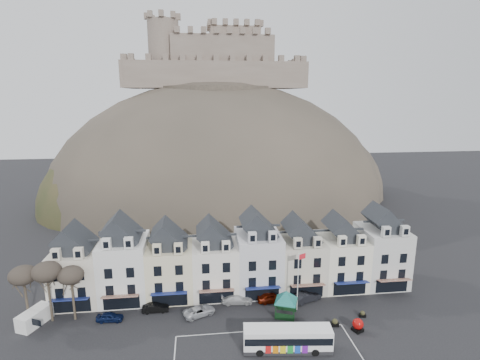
% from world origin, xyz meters
% --- Properties ---
extents(ground, '(300.00, 300.00, 0.00)m').
position_xyz_m(ground, '(0.00, 0.00, 0.00)').
color(ground, black).
rests_on(ground, ground).
extents(coach_bay_markings, '(22.00, 7.50, 0.01)m').
position_xyz_m(coach_bay_markings, '(2.00, 1.25, 0.00)').
color(coach_bay_markings, silver).
rests_on(coach_bay_markings, ground).
extents(townhouse_terrace, '(54.40, 9.35, 11.80)m').
position_xyz_m(townhouse_terrace, '(0.15, 15.97, 5.30)').
color(townhouse_terrace, silver).
rests_on(townhouse_terrace, ground).
extents(castle_hill, '(100.00, 76.00, 68.00)m').
position_xyz_m(castle_hill, '(1.25, 68.95, 0.11)').
color(castle_hill, '#3D372F').
rests_on(castle_hill, ground).
extents(castle, '(50.20, 22.20, 22.00)m').
position_xyz_m(castle, '(0.51, 75.93, 40.19)').
color(castle, '#6C5D52').
rests_on(castle, ground).
extents(tree_left_far, '(3.61, 3.61, 8.24)m').
position_xyz_m(tree_left_far, '(-29.00, 10.50, 6.90)').
color(tree_left_far, '#373023').
rests_on(tree_left_far, ground).
extents(tree_left_mid, '(3.78, 3.78, 8.64)m').
position_xyz_m(tree_left_mid, '(-26.00, 10.50, 7.24)').
color(tree_left_mid, '#373023').
rests_on(tree_left_mid, ground).
extents(tree_left_near, '(3.43, 3.43, 7.84)m').
position_xyz_m(tree_left_near, '(-23.00, 10.50, 6.55)').
color(tree_left_near, '#373023').
rests_on(tree_left_near, ground).
extents(bus, '(10.82, 3.57, 3.00)m').
position_xyz_m(bus, '(4.55, 0.90, 1.66)').
color(bus, '#262628').
rests_on(bus, ground).
extents(bus_shelter, '(5.61, 5.61, 3.81)m').
position_xyz_m(bus_shelter, '(6.05, 7.98, 2.96)').
color(bus_shelter, black).
rests_on(bus_shelter, ground).
extents(red_buoy, '(1.56, 1.56, 1.77)m').
position_xyz_m(red_buoy, '(14.59, 3.42, 0.90)').
color(red_buoy, black).
rests_on(red_buoy, ground).
extents(flagpole, '(1.18, 0.56, 8.78)m').
position_xyz_m(flagpole, '(8.09, 9.26, 5.01)').
color(flagpole, silver).
rests_on(flagpole, ground).
extents(white_van, '(3.70, 5.02, 2.10)m').
position_xyz_m(white_van, '(-27.98, 9.87, 1.05)').
color(white_van, white).
rests_on(white_van, ground).
extents(planter_west, '(1.13, 0.75, 1.07)m').
position_xyz_m(planter_west, '(12.00, 4.80, 0.52)').
color(planter_west, black).
rests_on(planter_west, ground).
extents(planter_east, '(1.00, 0.65, 0.92)m').
position_xyz_m(planter_east, '(16.60, 6.39, 0.45)').
color(planter_east, black).
rests_on(planter_east, ground).
extents(car_navy, '(3.67, 1.68, 1.22)m').
position_xyz_m(car_navy, '(-18.14, 9.50, 0.61)').
color(car_navy, '#0B1539').
rests_on(car_navy, ground).
extents(car_black, '(3.74, 1.37, 1.22)m').
position_xyz_m(car_black, '(-12.16, 11.05, 0.61)').
color(car_black, black).
rests_on(car_black, ground).
extents(car_silver, '(4.91, 3.67, 1.26)m').
position_xyz_m(car_silver, '(-5.97, 9.50, 0.63)').
color(car_silver, '#B9BBC2').
rests_on(car_silver, ground).
extents(car_white, '(4.76, 2.20, 1.35)m').
position_xyz_m(car_white, '(-0.40, 12.00, 0.67)').
color(car_white, silver).
rests_on(car_white, ground).
extents(car_maroon, '(4.37, 1.86, 1.47)m').
position_xyz_m(car_maroon, '(4.80, 11.69, 0.74)').
color(car_maroon, '#641405').
rests_on(car_maroon, ground).
extents(car_charcoal, '(4.74, 3.16, 1.48)m').
position_xyz_m(car_charcoal, '(10.00, 11.23, 0.74)').
color(car_charcoal, black).
rests_on(car_charcoal, ground).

